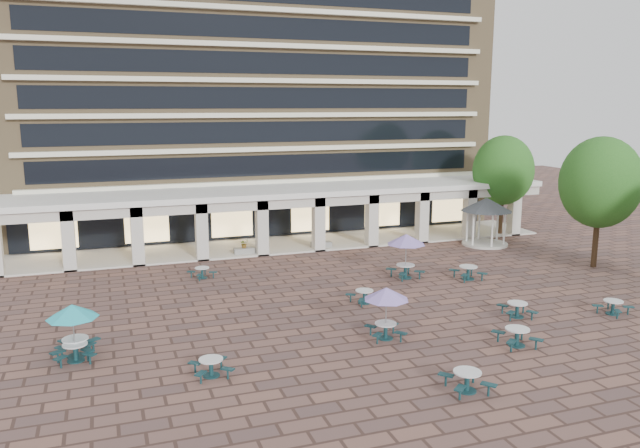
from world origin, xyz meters
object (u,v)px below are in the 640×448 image
Objects in this scene: gazebo at (486,210)px; picnic_table_0 at (76,346)px; picnic_table_1 at (467,379)px; planter_right at (321,241)px; planter_left at (244,249)px; picnic_table_2 at (517,335)px.

picnic_table_0 is at bearing -156.38° from gazebo.
picnic_table_1 is 0.49× the size of gazebo.
picnic_table_1 is 23.92m from planter_right.
planter_right reaches higher than picnic_table_1.
picnic_table_2 is at bearing -69.54° from planter_left.
planter_right is at bearing 102.53° from picnic_table_2.
gazebo reaches higher than planter_right.
picnic_table_1 is 0.95× the size of picnic_table_2.
planter_right is at bearing 52.96° from picnic_table_0.
picnic_table_0 is 1.08× the size of picnic_table_1.
planter_right is (2.63, 23.78, 0.07)m from picnic_table_1.
planter_left is at bearing 180.00° from planter_right.
picnic_table_2 is 20.74m from planter_right.
picnic_table_1 is at bearing -21.13° from picnic_table_0.
picnic_table_1 is at bearing -138.18° from picnic_table_2.
planter_left is (-3.17, 23.78, -0.05)m from picnic_table_1.
picnic_table_2 is 22.04m from planter_left.
gazebo is (28.66, 12.53, 2.21)m from picnic_table_0.
picnic_table_2 is at bearing 39.39° from picnic_table_1.
picnic_table_0 reaches higher than picnic_table_2.
picnic_table_2 is 20.59m from gazebo.
gazebo is at bearing 67.21° from picnic_table_2.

